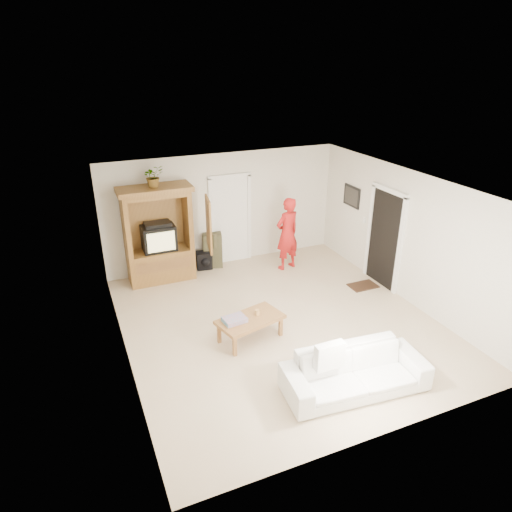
% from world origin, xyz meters
% --- Properties ---
extents(floor, '(6.00, 6.00, 0.00)m').
position_xyz_m(floor, '(0.00, 0.00, 0.00)').
color(floor, tan).
rests_on(floor, ground).
extents(ceiling, '(6.00, 6.00, 0.00)m').
position_xyz_m(ceiling, '(0.00, 0.00, 2.60)').
color(ceiling, white).
rests_on(ceiling, floor).
extents(wall_back, '(5.50, 0.00, 5.50)m').
position_xyz_m(wall_back, '(0.00, 3.00, 1.30)').
color(wall_back, silver).
rests_on(wall_back, floor).
extents(wall_front, '(5.50, 0.00, 5.50)m').
position_xyz_m(wall_front, '(0.00, -3.00, 1.30)').
color(wall_front, silver).
rests_on(wall_front, floor).
extents(wall_left, '(0.00, 6.00, 6.00)m').
position_xyz_m(wall_left, '(-2.75, 0.00, 1.30)').
color(wall_left, silver).
rests_on(wall_left, floor).
extents(wall_right, '(0.00, 6.00, 6.00)m').
position_xyz_m(wall_right, '(2.75, 0.00, 1.30)').
color(wall_right, silver).
rests_on(wall_right, floor).
extents(armoire, '(1.82, 1.14, 2.10)m').
position_xyz_m(armoire, '(-1.58, 2.66, 0.91)').
color(armoire, olive).
rests_on(armoire, floor).
extents(door_back, '(0.85, 0.05, 2.04)m').
position_xyz_m(door_back, '(0.15, 2.97, 1.02)').
color(door_back, white).
rests_on(door_back, floor).
extents(doorway_right, '(0.05, 0.90, 2.04)m').
position_xyz_m(doorway_right, '(2.73, 0.60, 1.02)').
color(doorway_right, black).
rests_on(doorway_right, floor).
extents(framed_picture, '(0.03, 0.60, 0.48)m').
position_xyz_m(framed_picture, '(2.73, 1.90, 1.60)').
color(framed_picture, black).
rests_on(framed_picture, wall_right).
extents(doormat, '(0.60, 0.40, 0.02)m').
position_xyz_m(doormat, '(2.30, 0.60, 0.01)').
color(doormat, '#382316').
rests_on(doormat, floor).
extents(plant, '(0.47, 0.43, 0.45)m').
position_xyz_m(plant, '(-1.60, 2.63, 2.32)').
color(plant, '#4C7238').
rests_on(plant, armoire).
extents(man, '(0.70, 0.55, 1.69)m').
position_xyz_m(man, '(1.20, 2.09, 0.85)').
color(man, '#B21817').
rests_on(man, floor).
extents(sofa, '(2.20, 1.03, 0.62)m').
position_xyz_m(sofa, '(0.23, -2.09, 0.31)').
color(sofa, white).
rests_on(sofa, floor).
extents(coffee_table, '(1.25, 0.87, 0.42)m').
position_xyz_m(coffee_table, '(-0.69, -0.27, 0.37)').
color(coffee_table, olive).
rests_on(coffee_table, floor).
extents(towel, '(0.41, 0.32, 0.08)m').
position_xyz_m(towel, '(-0.98, -0.27, 0.46)').
color(towel, '#D1454A').
rests_on(towel, coffee_table).
extents(candle, '(0.08, 0.08, 0.10)m').
position_xyz_m(candle, '(-0.54, -0.22, 0.47)').
color(candle, tan).
rests_on(candle, coffee_table).
extents(backpack_black, '(0.38, 0.26, 0.43)m').
position_xyz_m(backpack_black, '(-0.59, 2.75, 0.22)').
color(backpack_black, black).
rests_on(backpack_black, floor).
extents(backpack_olive, '(0.49, 0.41, 0.82)m').
position_xyz_m(backpack_olive, '(-0.35, 2.85, 0.41)').
color(backpack_olive, '#47442B').
rests_on(backpack_olive, floor).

